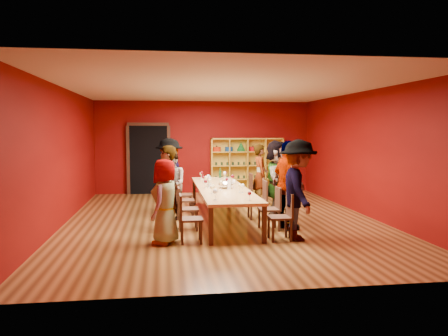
{
  "coord_description": "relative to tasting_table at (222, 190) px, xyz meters",
  "views": [
    {
      "loc": [
        -1.31,
        -9.83,
        2.07
      ],
      "look_at": [
        0.12,
        0.55,
        1.15
      ],
      "focal_mm": 35.0,
      "sensor_mm": 36.0,
      "label": 1
    }
  ],
  "objects": [
    {
      "name": "wine_glass_0",
      "position": [
        0.27,
        -0.09,
        0.19
      ],
      "size": [
        0.08,
        0.08,
        0.19
      ],
      "color": "white",
      "rests_on": "tasting_table"
    },
    {
      "name": "person_right_4",
      "position": [
        1.28,
        1.72,
        0.14
      ],
      "size": [
        0.48,
        0.64,
        1.68
      ],
      "primitive_type": "imported",
      "rotation": [
        0.0,
        0.0,
        1.52
      ],
      "color": "white",
      "rests_on": "ground"
    },
    {
      "name": "wine_glass_13",
      "position": [
        0.26,
        -1.9,
        0.18
      ],
      "size": [
        0.07,
        0.07,
        0.18
      ],
      "color": "white",
      "rests_on": "tasting_table"
    },
    {
      "name": "person_right_0",
      "position": [
        1.18,
        -1.98,
        0.25
      ],
      "size": [
        0.6,
        1.26,
        1.89
      ],
      "primitive_type": "imported",
      "rotation": [
        0.0,
        0.0,
        1.49
      ],
      "color": "#131735",
      "rests_on": "ground"
    },
    {
      "name": "chair_person_left_2",
      "position": [
        -0.91,
        0.24,
        -0.2
      ],
      "size": [
        0.42,
        0.42,
        0.89
      ],
      "color": "black",
      "rests_on": "ground"
    },
    {
      "name": "chair_person_right_1",
      "position": [
        0.91,
        -1.14,
        -0.2
      ],
      "size": [
        0.42,
        0.42,
        0.89
      ],
      "color": "black",
      "rests_on": "ground"
    },
    {
      "name": "spittoon_bowl",
      "position": [
        0.07,
        -0.12,
        0.13
      ],
      "size": [
        0.33,
        0.33,
        0.18
      ],
      "primitive_type": "ellipsoid",
      "color": "silver",
      "rests_on": "tasting_table"
    },
    {
      "name": "wine_glass_1",
      "position": [
        -0.34,
        -0.97,
        0.18
      ],
      "size": [
        0.07,
        0.07,
        0.18
      ],
      "color": "white",
      "rests_on": "tasting_table"
    },
    {
      "name": "person_left_2",
      "position": [
        -1.16,
        0.24,
        0.11
      ],
      "size": [
        0.71,
        0.89,
        1.62
      ],
      "primitive_type": "imported",
      "rotation": [
        0.0,
        0.0,
        -1.16
      ],
      "color": "#45454A",
      "rests_on": "ground"
    },
    {
      "name": "chair_person_left_0",
      "position": [
        -0.91,
        -1.93,
        -0.2
      ],
      "size": [
        0.42,
        0.42,
        0.89
      ],
      "color": "black",
      "rests_on": "ground"
    },
    {
      "name": "wine_glass_9",
      "position": [
        -0.31,
        1.79,
        0.2
      ],
      "size": [
        0.08,
        0.08,
        0.21
      ],
      "color": "white",
      "rests_on": "tasting_table"
    },
    {
      "name": "wine_glass_4",
      "position": [
        0.36,
        1.91,
        0.19
      ],
      "size": [
        0.08,
        0.08,
        0.19
      ],
      "color": "white",
      "rests_on": "tasting_table"
    },
    {
      "name": "doorway",
      "position": [
        -1.8,
        4.43,
        0.42
      ],
      "size": [
        1.4,
        0.17,
        2.3
      ],
      "color": "black",
      "rests_on": "ground"
    },
    {
      "name": "wine_glass_5",
      "position": [
        -0.33,
        1.03,
        0.18
      ],
      "size": [
        0.07,
        0.07,
        0.18
      ],
      "color": "white",
      "rests_on": "tasting_table"
    },
    {
      "name": "person_left_3",
      "position": [
        -1.18,
        1.1,
        0.23
      ],
      "size": [
        0.79,
        1.29,
        1.87
      ],
      "primitive_type": "imported",
      "rotation": [
        0.0,
        0.0,
        -1.31
      ],
      "color": "silver",
      "rests_on": "ground"
    },
    {
      "name": "wine_bottle",
      "position": [
        0.21,
        1.97,
        0.16
      ],
      "size": [
        0.08,
        0.08,
        0.29
      ],
      "color": "#13361A",
      "rests_on": "tasting_table"
    },
    {
      "name": "person_right_2",
      "position": [
        1.3,
        0.03,
        0.22
      ],
      "size": [
        1.09,
        1.76,
        1.83
      ],
      "primitive_type": "imported",
      "rotation": [
        0.0,
        0.0,
        1.18
      ],
      "color": "#4C4C51",
      "rests_on": "ground"
    },
    {
      "name": "tasting_table",
      "position": [
        0.0,
        0.0,
        0.0
      ],
      "size": [
        1.1,
        4.5,
        0.75
      ],
      "color": "tan",
      "rests_on": "ground"
    },
    {
      "name": "chair_person_right_4",
      "position": [
        0.91,
        1.72,
        -0.2
      ],
      "size": [
        0.42,
        0.42,
        0.89
      ],
      "color": "black",
      "rests_on": "ground"
    },
    {
      "name": "carafe_a",
      "position": [
        -0.27,
        0.19,
        0.17
      ],
      "size": [
        0.12,
        0.12,
        0.26
      ],
      "color": "white",
      "rests_on": "tasting_table"
    },
    {
      "name": "shelving_unit",
      "position": [
        1.4,
        4.32,
        0.28
      ],
      "size": [
        2.4,
        0.4,
        1.8
      ],
      "color": "gold",
      "rests_on": "ground"
    },
    {
      "name": "person_left_1",
      "position": [
        -1.27,
        -0.9,
        0.18
      ],
      "size": [
        0.55,
        0.7,
        1.75
      ],
      "primitive_type": "imported",
      "rotation": [
        0.0,
        0.0,
        -1.71
      ],
      "color": "#161E3C",
      "rests_on": "ground"
    },
    {
      "name": "wine_glass_15",
      "position": [
        -0.2,
        1.22,
        0.18
      ],
      "size": [
        0.07,
        0.07,
        0.18
      ],
      "color": "white",
      "rests_on": "tasting_table"
    },
    {
      "name": "wine_glass_8",
      "position": [
        0.31,
        1.79,
        0.2
      ],
      "size": [
        0.08,
        0.08,
        0.2
      ],
      "color": "white",
      "rests_on": "tasting_table"
    },
    {
      "name": "wine_glass_6",
      "position": [
        -0.09,
        -0.48,
        0.21
      ],
      "size": [
        0.09,
        0.09,
        0.22
      ],
      "color": "white",
      "rests_on": "tasting_table"
    },
    {
      "name": "person_left_0",
      "position": [
        -1.3,
        -1.93,
        0.07
      ],
      "size": [
        0.66,
        0.85,
        1.54
      ],
      "primitive_type": "imported",
      "rotation": [
        0.0,
        0.0,
        -1.95
      ],
      "color": "#527AA9",
      "rests_on": "ground"
    },
    {
      "name": "room_shell",
      "position": [
        0.0,
        0.0,
        0.8
      ],
      "size": [
        7.1,
        9.1,
        3.04
      ],
      "color": "brown",
      "rests_on": "ground"
    },
    {
      "name": "wine_glass_2",
      "position": [
        -0.38,
        -0.02,
        0.19
      ],
      "size": [
        0.08,
        0.08,
        0.19
      ],
      "color": "white",
      "rests_on": "tasting_table"
    },
    {
      "name": "wine_glass_17",
      "position": [
        0.15,
        0.25,
        0.19
      ],
      "size": [
        0.08,
        0.08,
        0.2
      ],
      "color": "white",
      "rests_on": "tasting_table"
    },
    {
      "name": "wine_glass_16",
      "position": [
        -0.3,
        0.73,
        0.19
      ],
      "size": [
        0.08,
        0.08,
        0.2
      ],
      "color": "white",
      "rests_on": "tasting_table"
    },
    {
      "name": "wine_glass_12",
      "position": [
        -0.33,
        1.8,
        0.19
      ],
      "size": [
        0.08,
        0.08,
        0.19
      ],
      "color": "white",
      "rests_on": "tasting_table"
    },
    {
      "name": "wine_glass_18",
      "position": [
        0.31,
        -0.92,
        0.19
      ],
      "size": [
        0.08,
        0.08,
        0.2
      ],
      "color": "white",
      "rests_on": "tasting_table"
    },
    {
      "name": "chair_person_right_0",
      "position": [
        0.91,
        -1.98,
        -0.2
      ],
      "size": [
        0.42,
        0.42,
        0.89
      ],
      "color": "black",
      "rests_on": "ground"
    },
    {
      "name": "chair_person_left_3",
      "position": [
        -0.91,
        1.1,
        -0.2
      ],
      "size": [
        0.42,
        0.42,
        0.89
      ],
      "color": "black",
      "rests_on": "ground"
    },
    {
      "name": "wine_glass_14",
      "position": [
        0.36,
        0.76,
        0.21
      ],
      "size": [
        0.09,
        0.09,
        0.22
      ],
      "color": "white",
      "rests_on": "tasting_table"
    },
    {
      "name": "wine_glass_3",
      "position": [
        0.26,
        -0.84,
        0.19
      ],
      "size": [
        0.08,
        0.08,
        0.19
      ],
      "color": "white",
      "rests_on": "tasting_table"
    },
    {
      "name": "chair_person_left_1",
      "position": [
        -0.91,
        -0.9,
        -0.2
      ],
      "size": [
        0.42,
        0.42,
        0.89
      ],
      "color": "black",
      "rests_on": "ground"
    },
    {
      "name": "wine_glass_19",
      "position": [
        -0.28,
        0.07,
        0.19
      ],
      "size": [
        0.08,
        0.08,
        0.2
      ],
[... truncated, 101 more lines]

